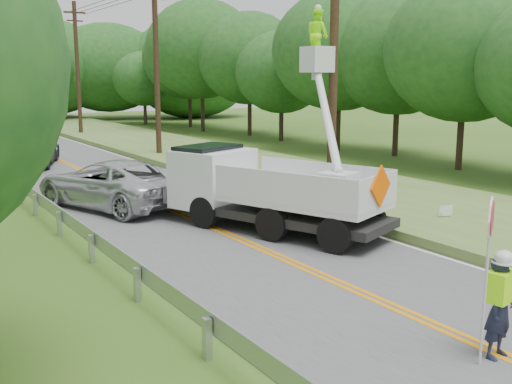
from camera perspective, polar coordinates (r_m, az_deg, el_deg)
ground at (r=11.59m, az=16.50°, el=-12.10°), size 140.00×140.00×0.00m
road at (r=22.87m, az=-10.81°, el=-0.47°), size 7.20×96.00×0.03m
guardrail at (r=22.53m, az=-21.26°, el=0.21°), size 0.18×48.00×0.77m
utility_poles at (r=27.32m, az=-3.63°, el=12.61°), size 1.60×43.30×10.00m
tall_grass_verge at (r=26.24m, az=3.72°, el=1.46°), size 7.00×96.00×0.30m
treeline_right at (r=40.53m, az=3.80°, el=12.82°), size 10.54×53.09×10.79m
flagger at (r=10.30m, az=22.36°, el=-9.58°), size 1.07×0.49×2.69m
bucket_truck at (r=17.98m, az=0.02°, el=1.56°), size 5.55×7.08×6.63m
suv_silver at (r=21.20m, az=-13.68°, el=0.81°), size 4.60×6.50×1.65m
suv_darkgrey at (r=32.43m, az=-20.77°, el=3.82°), size 4.18×6.14×1.65m
yard_sign at (r=18.88m, az=17.70°, el=-1.81°), size 0.43×0.16×0.64m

